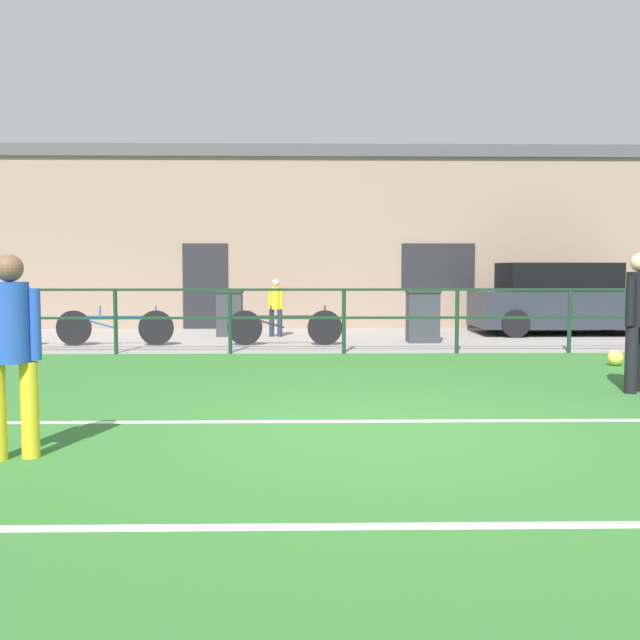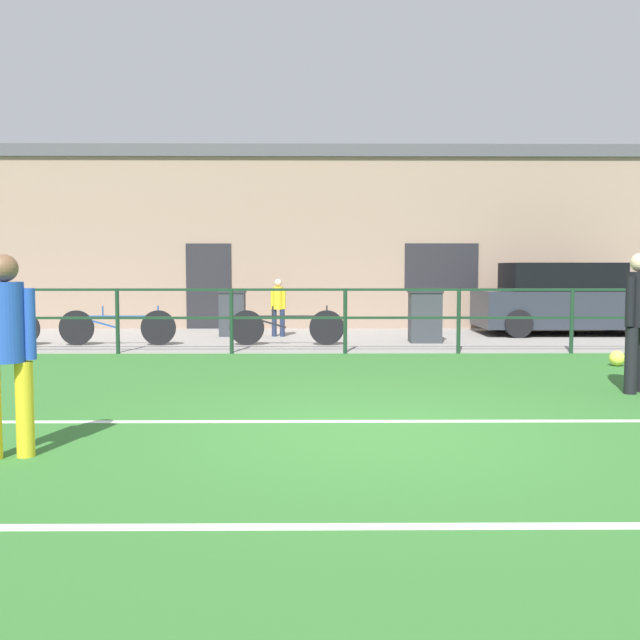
% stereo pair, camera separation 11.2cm
% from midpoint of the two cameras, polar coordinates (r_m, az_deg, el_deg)
% --- Properties ---
extents(ground, '(60.00, 44.00, 0.04)m').
position_cam_midpoint_polar(ground, '(6.75, 4.09, -8.93)').
color(ground, '#33702D').
extents(field_line_touchline, '(36.00, 0.11, 0.00)m').
position_cam_midpoint_polar(field_line_touchline, '(7.14, 3.80, -8.03)').
color(field_line_touchline, white).
rests_on(field_line_touchline, ground).
extents(field_line_hash, '(36.00, 0.11, 0.00)m').
position_cam_midpoint_polar(field_line_hash, '(4.39, 7.10, -15.95)').
color(field_line_hash, white).
rests_on(field_line_hash, ground).
extents(pavement_strip, '(48.00, 5.00, 0.02)m').
position_cam_midpoint_polar(pavement_strip, '(15.14, 1.20, -1.51)').
color(pavement_strip, gray).
rests_on(pavement_strip, ground).
extents(perimeter_fence, '(36.07, 0.07, 1.15)m').
position_cam_midpoint_polar(perimeter_fence, '(12.59, 1.66, 0.70)').
color(perimeter_fence, '#193823').
rests_on(perimeter_fence, ground).
extents(clubhouse_facade, '(28.00, 2.56, 4.49)m').
position_cam_midpoint_polar(clubhouse_facade, '(18.77, 0.77, 6.45)').
color(clubhouse_facade, gray).
rests_on(clubhouse_facade, ground).
extents(player_goalkeeper, '(0.40, 0.31, 1.69)m').
position_cam_midpoint_polar(player_goalkeeper, '(9.43, 23.69, 0.47)').
color(player_goalkeeper, black).
rests_on(player_goalkeeper, ground).
extents(player_striker, '(0.43, 0.28, 1.62)m').
position_cam_midpoint_polar(player_striker, '(6.14, -23.82, -1.72)').
color(player_striker, gold).
rests_on(player_striker, ground).
extents(soccer_ball_match, '(0.24, 0.24, 0.24)m').
position_cam_midpoint_polar(soccer_ball_match, '(11.97, 22.20, -2.81)').
color(soccer_ball_match, '#E5E04C').
rests_on(soccer_ball_match, ground).
extents(spectator_child, '(0.33, 0.22, 1.25)m').
position_cam_midpoint_polar(spectator_child, '(15.53, -3.76, 1.29)').
color(spectator_child, '#232D4C').
rests_on(spectator_child, pavement_strip).
extents(parked_car_red, '(4.07, 1.92, 1.60)m').
position_cam_midpoint_polar(parked_car_red, '(17.05, 18.59, 1.50)').
color(parked_car_red, '#282D38').
rests_on(parked_car_red, pavement_strip).
extents(bicycle_parked_1, '(2.25, 0.04, 0.77)m').
position_cam_midpoint_polar(bicycle_parked_1, '(14.29, -16.23, -0.56)').
color(bicycle_parked_1, black).
rests_on(bicycle_parked_1, pavement_strip).
extents(bicycle_parked_4, '(2.22, 0.04, 0.77)m').
position_cam_midpoint_polar(bicycle_parked_4, '(13.81, -3.06, -0.56)').
color(bicycle_parked_4, black).
rests_on(bicycle_parked_4, pavement_strip).
extents(trash_bin_0, '(0.65, 0.55, 1.07)m').
position_cam_midpoint_polar(trash_bin_0, '(14.48, 7.96, 0.38)').
color(trash_bin_0, '#33383D').
rests_on(trash_bin_0, pavement_strip).
extents(trash_bin_1, '(0.57, 0.49, 1.02)m').
position_cam_midpoint_polar(trash_bin_1, '(15.74, -7.40, 0.59)').
color(trash_bin_1, '#33383D').
rests_on(trash_bin_1, pavement_strip).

